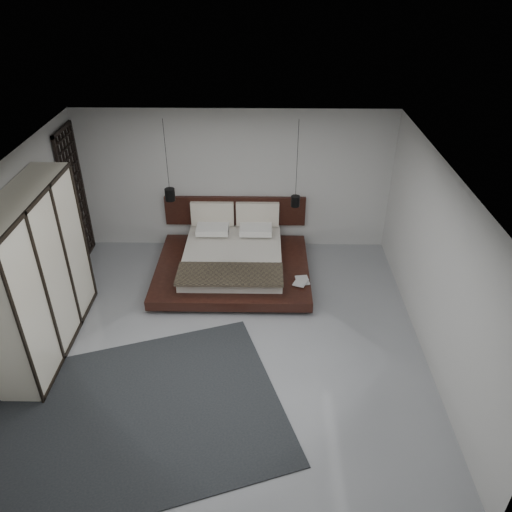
{
  "coord_description": "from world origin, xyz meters",
  "views": [
    {
      "loc": [
        0.55,
        -5.94,
        5.24
      ],
      "look_at": [
        0.43,
        1.2,
        0.81
      ],
      "focal_mm": 35.0,
      "sensor_mm": 36.0,
      "label": 1
    }
  ],
  "objects_px": {
    "bed": "(233,260)",
    "pendant_right": "(295,201)",
    "wardrobe": "(37,275)",
    "lattice_screen": "(75,197)",
    "rug": "(128,417)",
    "pendant_left": "(170,194)"
  },
  "relations": [
    {
      "from": "bed",
      "to": "pendant_left",
      "type": "relative_size",
      "value": 1.85
    },
    {
      "from": "rug",
      "to": "pendant_right",
      "type": "bearing_deg",
      "value": 59.01
    },
    {
      "from": "lattice_screen",
      "to": "rug",
      "type": "relative_size",
      "value": 0.66
    },
    {
      "from": "lattice_screen",
      "to": "rug",
      "type": "height_order",
      "value": "lattice_screen"
    },
    {
      "from": "lattice_screen",
      "to": "pendant_left",
      "type": "height_order",
      "value": "pendant_left"
    },
    {
      "from": "rug",
      "to": "pendant_left",
      "type": "bearing_deg",
      "value": 89.42
    },
    {
      "from": "pendant_left",
      "to": "bed",
      "type": "bearing_deg",
      "value": -21.04
    },
    {
      "from": "pendant_left",
      "to": "pendant_right",
      "type": "xyz_separation_m",
      "value": [
        2.29,
        -0.0,
        -0.11
      ]
    },
    {
      "from": "pendant_left",
      "to": "rug",
      "type": "distance_m",
      "value": 4.13
    },
    {
      "from": "bed",
      "to": "lattice_screen",
      "type": "bearing_deg",
      "value": 169.52
    },
    {
      "from": "bed",
      "to": "pendant_right",
      "type": "relative_size",
      "value": 1.73
    },
    {
      "from": "pendant_right",
      "to": "bed",
      "type": "bearing_deg",
      "value": -158.96
    },
    {
      "from": "wardrobe",
      "to": "lattice_screen",
      "type": "bearing_deg",
      "value": 95.71
    },
    {
      "from": "pendant_left",
      "to": "wardrobe",
      "type": "relative_size",
      "value": 0.6
    },
    {
      "from": "wardrobe",
      "to": "pendant_right",
      "type": "bearing_deg",
      "value": 32.22
    },
    {
      "from": "lattice_screen",
      "to": "pendant_left",
      "type": "distance_m",
      "value": 1.8
    },
    {
      "from": "lattice_screen",
      "to": "pendant_right",
      "type": "height_order",
      "value": "pendant_right"
    },
    {
      "from": "pendant_left",
      "to": "pendant_right",
      "type": "relative_size",
      "value": 0.94
    },
    {
      "from": "wardrobe",
      "to": "rug",
      "type": "distance_m",
      "value": 2.43
    },
    {
      "from": "bed",
      "to": "rug",
      "type": "xyz_separation_m",
      "value": [
        -1.18,
        -3.44,
        -0.28
      ]
    },
    {
      "from": "lattice_screen",
      "to": "wardrobe",
      "type": "relative_size",
      "value": 1.03
    },
    {
      "from": "lattice_screen",
      "to": "bed",
      "type": "height_order",
      "value": "lattice_screen"
    }
  ]
}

